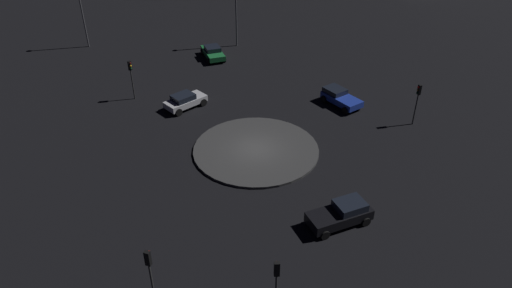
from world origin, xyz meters
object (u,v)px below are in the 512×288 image
Objects in this scene: car_black at (341,214)px; traffic_light_east at (418,97)px; traffic_light_south at (277,277)px; car_silver at (185,101)px; traffic_light_northwest at (131,72)px; car_green at (213,52)px; streetlamp_northwest at (80,2)px; car_blue at (340,97)px; traffic_light_southwest at (150,269)px.

car_black is 15.64m from traffic_light_east.
car_silver is at bearing 14.76° from traffic_light_south.
car_green is at bearing 93.99° from traffic_light_northwest.
streetlamp_northwest is at bearing 159.66° from traffic_light_northwest.
car_silver is 0.97× the size of car_blue.
streetlamp_northwest reaches higher than traffic_light_south.
traffic_light_east is 23.89m from traffic_light_south.
traffic_light_southwest is (-6.39, 1.22, 0.30)m from traffic_light_south.
streetlamp_northwest reaches higher than traffic_light_east.
car_black is 1.00× the size of car_green.
streetlamp_northwest is at bearing -74.09° from car_black.
traffic_light_northwest is (-8.32, -9.27, 2.10)m from car_green.
car_black is at bearing -179.19° from car_green.
traffic_light_south reaches higher than car_blue.
car_blue is at bearing -10.42° from traffic_light_southwest.
car_green is (-6.52, 29.56, -0.08)m from car_black.
traffic_light_south is at bearing 33.30° from car_black.
traffic_light_south is (4.41, -24.02, 1.94)m from car_silver.
traffic_light_northwest is at bearing 117.83° from car_silver.
traffic_light_south is 28.16m from traffic_light_northwest.
traffic_light_northwest reaches higher than car_black.
car_silver is 23.00m from traffic_light_southwest.
car_black is 1.05× the size of car_blue.
traffic_light_south is at bearing 169.95° from car_green.
traffic_light_northwest is (-14.85, 20.28, 2.02)m from car_black.
traffic_light_northwest is (-4.91, 2.55, 2.07)m from car_silver.
traffic_light_east is at bearing -51.43° from car_silver.
traffic_light_south is at bearing 39.97° from traffic_light_east.
car_green is 24.54m from traffic_light_east.
traffic_light_southwest is at bearing 159.50° from car_green.
car_silver is 1.01× the size of traffic_light_southwest.
car_silver is 1.13× the size of traffic_light_south.
car_blue is 7.36m from traffic_light_east.
traffic_light_southwest is 41.67m from streetlamp_northwest.
traffic_light_south is at bearing -69.03° from streetlamp_northwest.
traffic_light_southwest reaches higher than car_silver.
streetlamp_northwest reaches higher than car_black.
traffic_light_northwest is (-2.92, 25.35, -0.17)m from traffic_light_southwest.
car_black is 1.22× the size of traffic_light_south.
streetlamp_northwest is (-9.58, 40.47, 2.51)m from traffic_light_southwest.
traffic_light_northwest is at bearing 126.46° from car_green.
traffic_light_northwest is at bearing -66.23° from streetlamp_northwest.
car_silver is 1.07× the size of traffic_light_northwest.
car_blue reaches higher than car_green.
traffic_light_south is at bearing -114.34° from car_silver.
traffic_light_southwest reaches higher than car_blue.
traffic_light_east is at bearing -148.53° from car_green.
traffic_light_east is at bearing -36.79° from streetlamp_northwest.
traffic_light_east is at bearing 21.77° from car_blue.
car_black is 1.16× the size of traffic_light_northwest.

